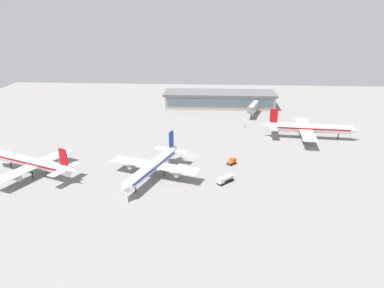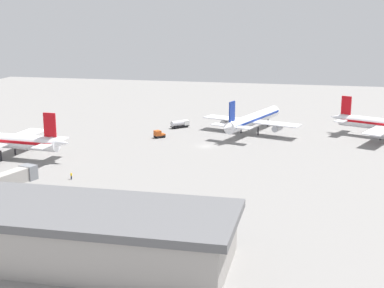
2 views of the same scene
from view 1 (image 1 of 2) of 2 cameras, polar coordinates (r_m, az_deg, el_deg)
name	(u,v)px [view 1 (image 1 of 2)]	position (r m, az deg, el deg)	size (l,w,h in m)	color
ground	(190,155)	(148.59, -0.26, -1.72)	(288.00, 288.00, 0.00)	gray
terminal_building	(220,99)	(221.52, 4.21, 6.78)	(64.44, 18.99, 8.66)	#9E9993
airplane_at_gate	(309,128)	(174.16, 17.24, 2.29)	(42.26, 34.01, 12.85)	white
airplane_taxiing	(33,163)	(141.61, -22.87, -2.63)	(37.30, 30.84, 11.94)	white
airplane_distant	(153,165)	(128.75, -5.88, -3.25)	(31.93, 38.88, 12.18)	white
baggage_tug	(232,161)	(140.76, 6.08, -2.61)	(3.71, 3.70, 2.30)	black
fuel_truck	(225,179)	(125.97, 5.08, -5.29)	(5.78, 5.82, 2.50)	black
ground_crew_worker	(245,126)	(184.87, 8.00, 2.79)	(0.48, 0.55, 1.67)	#1E2338
jet_bridge	(253,107)	(203.37, 9.22, 5.57)	(7.66, 18.04, 6.74)	#9E9993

